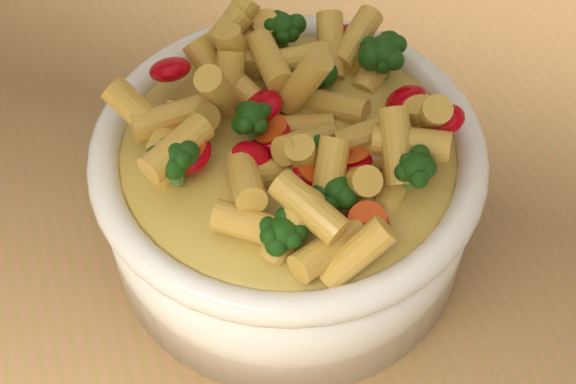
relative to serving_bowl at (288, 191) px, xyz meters
name	(u,v)px	position (x,y,z in m)	size (l,w,h in m)	color
serving_bowl	(288,191)	(0.00, 0.00, 0.00)	(0.25, 0.25, 0.11)	white
pasta_salad	(288,122)	(0.00, 0.00, 0.07)	(0.20, 0.20, 0.04)	gold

